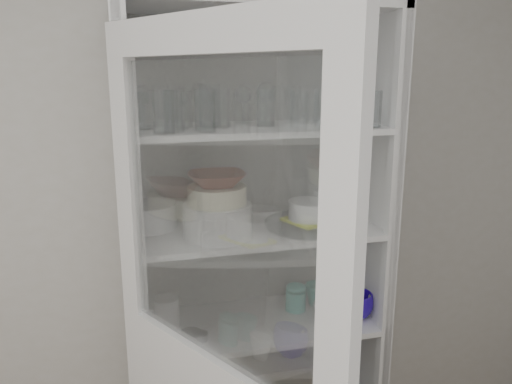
{
  "coord_description": "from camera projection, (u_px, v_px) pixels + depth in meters",
  "views": [
    {
      "loc": [
        -0.27,
        -0.55,
        1.86
      ],
      "look_at": [
        0.2,
        1.27,
        1.4
      ],
      "focal_mm": 35.0,
      "sensor_mm": 36.0,
      "label": 1
    }
  ],
  "objects": [
    {
      "name": "wall_back",
      "position": [
        197.0,
        206.0,
        2.13
      ],
      "size": [
        3.6,
        0.02,
        2.6
      ],
      "primitive_type": "cube",
      "color": "#B8B4AB",
      "rests_on": "ground"
    },
    {
      "name": "pantry_cabinet",
      "position": [
        252.0,
        295.0,
        2.11
      ],
      "size": [
        1.0,
        0.45,
        2.1
      ],
      "color": "silver",
      "rests_on": "floor"
    },
    {
      "name": "tumbler_0",
      "position": [
        164.0,
        112.0,
        1.63
      ],
      "size": [
        0.09,
        0.09,
        0.14
      ],
      "primitive_type": "cylinder",
      "rotation": [
        0.0,
        0.0,
        -0.27
      ],
      "color": "silver",
      "rests_on": "shelf_glass"
    },
    {
      "name": "tumbler_1",
      "position": [
        174.0,
        111.0,
        1.68
      ],
      "size": [
        0.08,
        0.08,
        0.14
      ],
      "primitive_type": "cylinder",
      "rotation": [
        0.0,
        0.0,
        0.23
      ],
      "color": "silver",
      "rests_on": "shelf_glass"
    },
    {
      "name": "tumbler_2",
      "position": [
        205.0,
        110.0,
        1.68
      ],
      "size": [
        0.08,
        0.08,
        0.14
      ],
      "primitive_type": "cylinder",
      "rotation": [
        0.0,
        0.0,
        0.08
      ],
      "color": "silver",
      "rests_on": "shelf_glass"
    },
    {
      "name": "tumbler_3",
      "position": [
        299.0,
        110.0,
        1.79
      ],
      "size": [
        0.09,
        0.09,
        0.13
      ],
      "primitive_type": "cylinder",
      "rotation": [
        0.0,
        0.0,
        0.4
      ],
      "color": "silver",
      "rests_on": "shelf_glass"
    },
    {
      "name": "tumbler_4",
      "position": [
        324.0,
        108.0,
        1.78
      ],
      "size": [
        0.09,
        0.09,
        0.14
      ],
      "primitive_type": "cylinder",
      "rotation": [
        0.0,
        0.0,
        -0.26
      ],
      "color": "silver",
      "rests_on": "shelf_glass"
    },
    {
      "name": "tumbler_5",
      "position": [
        348.0,
        106.0,
        1.81
      ],
      "size": [
        0.08,
        0.08,
        0.16
      ],
      "primitive_type": "cylinder",
      "rotation": [
        0.0,
        0.0,
        -0.08
      ],
      "color": "silver",
      "rests_on": "shelf_glass"
    },
    {
      "name": "tumbler_6",
      "position": [
        372.0,
        109.0,
        1.81
      ],
      "size": [
        0.08,
        0.08,
        0.13
      ],
      "primitive_type": "cylinder",
      "rotation": [
        0.0,
        0.0,
        -0.23
      ],
      "color": "silver",
      "rests_on": "shelf_glass"
    },
    {
      "name": "tumbler_7",
      "position": [
        183.0,
        109.0,
        1.8
      ],
      "size": [
        0.07,
        0.07,
        0.13
      ],
      "primitive_type": "cylinder",
      "rotation": [
        0.0,
        0.0,
        0.02
      ],
      "color": "silver",
      "rests_on": "shelf_glass"
    },
    {
      "name": "tumbler_8",
      "position": [
        148.0,
        111.0,
        1.76
      ],
      "size": [
        0.07,
        0.07,
        0.13
      ],
      "primitive_type": "cylinder",
      "rotation": [
        0.0,
        0.0,
        0.01
      ],
      "color": "silver",
      "rests_on": "shelf_glass"
    },
    {
      "name": "tumbler_9",
      "position": [
        210.0,
        106.0,
        1.81
      ],
      "size": [
        0.1,
        0.1,
        0.16
      ],
      "primitive_type": "cylinder",
      "rotation": [
        0.0,
        0.0,
        -0.26
      ],
      "color": "silver",
      "rests_on": "shelf_glass"
    },
    {
      "name": "tumbler_10",
      "position": [
        220.0,
        108.0,
        1.8
      ],
      "size": [
        0.08,
        0.08,
        0.14
      ],
      "primitive_type": "cylinder",
      "rotation": [
        0.0,
        0.0,
        0.11
      ],
      "color": "silver",
      "rests_on": "shelf_glass"
    },
    {
      "name": "tumbler_11",
      "position": [
        266.0,
        108.0,
        1.85
      ],
      "size": [
        0.07,
        0.07,
        0.14
      ],
      "primitive_type": "cylinder",
      "rotation": [
        0.0,
        0.0,
        0.11
      ],
      "color": "silver",
      "rests_on": "shelf_glass"
    },
    {
      "name": "goblet_0",
      "position": [
        143.0,
        103.0,
        1.88
      ],
      "size": [
        0.07,
        0.07,
        0.17
      ],
      "primitive_type": null,
      "color": "silver",
      "rests_on": "shelf_glass"
    },
    {
      "name": "goblet_1",
      "position": [
        244.0,
        103.0,
        1.96
      ],
      "size": [
        0.07,
        0.07,
        0.16
      ],
      "primitive_type": null,
      "color": "silver",
      "rests_on": "shelf_glass"
    },
    {
      "name": "goblet_2",
      "position": [
        266.0,
        100.0,
        1.97
      ],
      "size": [
        0.08,
        0.08,
        0.18
      ],
      "primitive_type": null,
      "color": "silver",
      "rests_on": "shelf_glass"
    },
    {
      "name": "goblet_3",
      "position": [
        347.0,
        100.0,
        2.05
      ],
      "size": [
        0.08,
        0.08,
        0.17
      ],
      "primitive_type": null,
      "color": "silver",
      "rests_on": "shelf_glass"
    },
    {
      "name": "plate_stack_front",
      "position": [
        218.0,
        220.0,
        1.85
      ],
      "size": [
        0.26,
        0.26,
        0.13
      ],
      "primitive_type": "cylinder",
      "color": "silver",
      "rests_on": "shelf_plates"
    },
    {
      "name": "plate_stack_back",
      "position": [
        149.0,
        216.0,
        1.96
      ],
      "size": [
        0.22,
        0.22,
        0.1
      ],
      "primitive_type": "cylinder",
      "color": "silver",
      "rests_on": "shelf_plates"
    },
    {
      "name": "cream_bowl",
      "position": [
        217.0,
        195.0,
        1.83
      ],
      "size": [
        0.28,
        0.28,
        0.07
      ],
      "primitive_type": "cylinder",
      "rotation": [
        0.0,
        0.0,
        0.39
      ],
      "color": "beige",
      "rests_on": "plate_stack_front"
    },
    {
      "name": "terracotta_bowl",
      "position": [
        217.0,
        179.0,
        1.81
      ],
      "size": [
        0.23,
        0.23,
        0.05
      ],
      "primitive_type": "imported",
      "rotation": [
        0.0,
        0.0,
        -0.09
      ],
      "color": "#5F291F",
      "rests_on": "cream_bowl"
    },
    {
      "name": "glass_platter",
      "position": [
        309.0,
        224.0,
        1.98
      ],
      "size": [
        0.41,
        0.41,
        0.02
      ],
      "primitive_type": "cylinder",
      "rotation": [
        0.0,
        0.0,
        -0.18
      ],
      "color": "silver",
      "rests_on": "shelf_plates"
    },
    {
      "name": "yellow_trivet",
      "position": [
        309.0,
        220.0,
        1.98
      ],
      "size": [
        0.22,
        0.22,
        0.01
      ],
      "primitive_type": "cube",
      "rotation": [
        0.0,
        0.0,
        0.4
      ],
      "color": "yellow",
      "rests_on": "glass_platter"
    },
    {
      "name": "white_ramekin",
      "position": [
        309.0,
        210.0,
        1.97
      ],
      "size": [
        0.17,
        0.17,
        0.07
      ],
      "primitive_type": "cylinder",
      "rotation": [
        0.0,
        0.0,
        0.01
      ],
      "color": "silver",
      "rests_on": "yellow_trivet"
    },
    {
      "name": "grey_bowl_stack",
      "position": [
        330.0,
        205.0,
        2.07
      ],
      "size": [
        0.13,
        0.13,
        0.12
      ],
      "primitive_type": "cylinder",
      "color": "#B6B6B6",
      "rests_on": "shelf_plates"
    },
    {
      "name": "mug_blue",
      "position": [
        357.0,
        305.0,
        2.07
      ],
      "size": [
        0.17,
        0.17,
        0.11
      ],
      "primitive_type": "imported",
      "rotation": [
        0.0,
        0.0,
        -0.31
      ],
      "color": "#1C14A1",
      "rests_on": "shelf_mugs"
    },
    {
      "name": "mug_teal",
      "position": [
        316.0,
        294.0,
        2.19
      ],
      "size": [
        0.12,
        0.12,
        0.09
      ],
      "primitive_type": "imported",
      "rotation": [
        0.0,
        0.0,
        -0.19
      ],
      "color": "teal",
      "rests_on": "shelf_mugs"
    },
    {
      "name": "mug_white",
      "position": [
        325.0,
        313.0,
        2.03
      ],
      "size": [
        0.11,
        0.11,
        0.09
      ],
      "primitive_type": "imported",
      "rotation": [
        0.0,
        0.0,
        0.21
      ],
      "color": "silver",
      "rests_on": "shelf_mugs"
    },
    {
      "name": "teal_jar",
      "position": [
        296.0,
        299.0,
        2.14
      ],
      "size": [
        0.09,
        0.09,
        0.1
      ],
      "color": "teal",
      "rests_on": "shelf_mugs"
    },
    {
      "name": "measuring_cups",
      "position": [
        191.0,
        337.0,
        1.9
      ],
      "size": [
        0.09,
        0.09,
        0.04
      ],
      "primitive_type": "cylinder",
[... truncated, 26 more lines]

